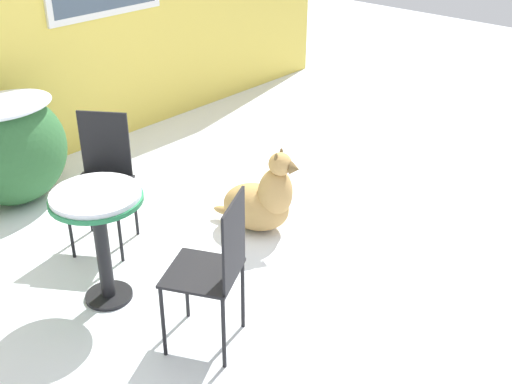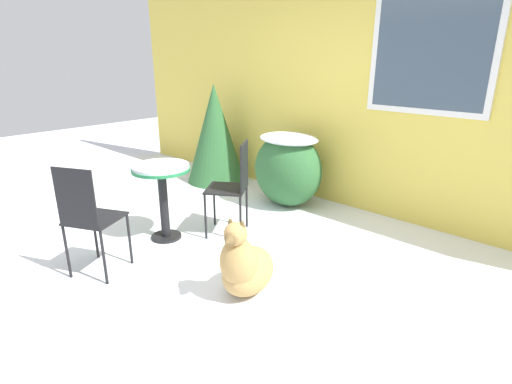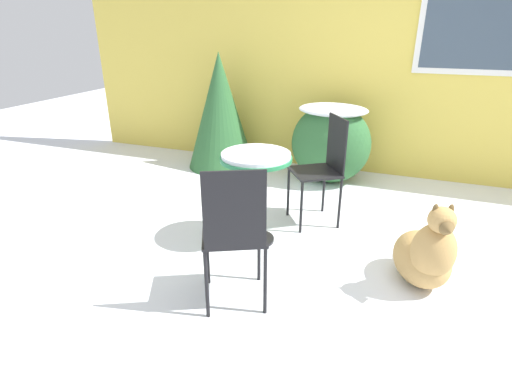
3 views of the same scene
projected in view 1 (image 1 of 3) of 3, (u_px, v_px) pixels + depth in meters
ground_plane at (200, 252)px, 4.72m from camera, size 16.00×16.00×0.00m
shrub_left at (12, 147)px, 5.18m from camera, size 0.91×0.70×0.91m
patio_table at (98, 217)px, 3.96m from camera, size 0.58×0.58×0.79m
patio_chair_near_table at (102, 175)px, 4.60m from camera, size 0.56×0.56×0.99m
patio_chair_far_side at (215, 266)px, 3.60m from camera, size 0.54×0.54×0.99m
dog at (262, 201)px, 4.90m from camera, size 0.52×0.71×0.69m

